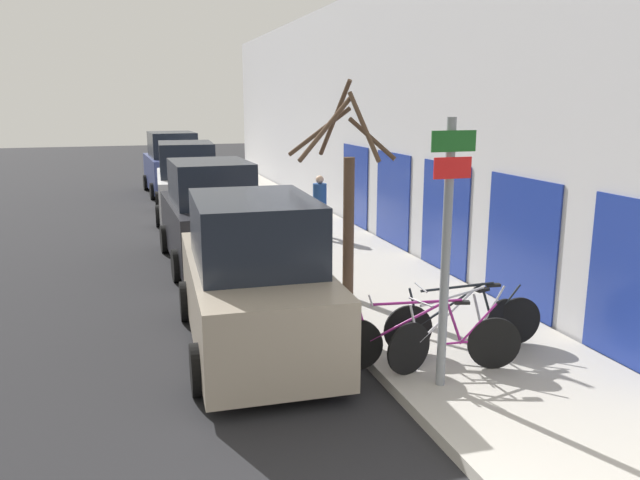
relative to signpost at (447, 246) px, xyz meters
The scene contains 13 objects.
ground_plane 8.56m from the signpost, 100.92° to the left, with size 80.00×80.00×0.00m, color black.
sidewalk_curb 11.19m from the signpost, 84.69° to the left, with size 3.20×32.00×0.15m.
building_facade 11.31m from the signpost, 75.74° to the left, with size 0.23×32.00×6.50m.
signpost is the anchor object (origin of this frame).
bicycle_0 1.45m from the signpost, 87.93° to the left, with size 2.44×0.78×0.98m.
bicycle_1 1.64m from the signpost, 47.11° to the left, with size 2.40×0.77×0.97m.
bicycle_2 1.88m from the signpost, 47.47° to the left, with size 2.38×0.44×0.97m.
parked_car_0 3.09m from the signpost, 129.86° to the left, with size 2.21×4.64×2.30m.
parked_car_1 7.76m from the signpost, 103.59° to the left, with size 2.13×4.32×2.34m.
parked_car_2 13.68m from the signpost, 97.30° to the left, with size 2.19×4.74×2.38m.
parked_car_3 19.05m from the signpost, 95.29° to the left, with size 2.25×4.49×2.44m.
pedestrian_near 8.93m from the signpost, 82.35° to the left, with size 0.42×0.36×1.61m.
street_tree 3.67m from the signpost, 89.25° to the left, with size 1.69×1.80×3.84m.
Camera 1 is at (-2.04, -3.44, 3.63)m, focal length 35.00 mm.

